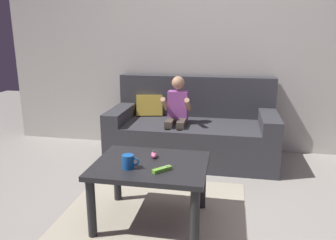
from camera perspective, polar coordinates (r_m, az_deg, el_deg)
name	(u,v)px	position (r m, az deg, el deg)	size (l,w,h in m)	color
ground_plane	(195,236)	(2.42, 4.61, -19.04)	(9.90, 9.90, 0.00)	#9E998E
wall_back	(216,40)	(3.87, 8.06, 13.24)	(4.95, 0.05, 2.50)	beige
couch	(192,131)	(3.66, 4.11, -1.93)	(1.74, 0.80, 0.86)	#38383D
person_seated_on_couch	(177,114)	(3.44, 1.48, 0.95)	(0.29, 0.35, 0.90)	#4C4238
coffee_table	(151,173)	(2.41, -2.94, -8.96)	(0.79, 0.62, 0.45)	#232326
area_rug	(151,220)	(2.58, -2.83, -16.54)	(1.37, 1.47, 0.01)	#BCB299
game_remote_lime_near_edge	(162,169)	(2.24, -1.00, -8.37)	(0.12, 0.13, 0.03)	#72C638
nunchuk_pink	(154,155)	(2.47, -2.39, -5.90)	(0.07, 0.10, 0.05)	pink
coffee_mug	(128,162)	(2.29, -6.72, -7.02)	(0.12, 0.08, 0.09)	#1959B2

